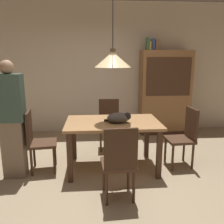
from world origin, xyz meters
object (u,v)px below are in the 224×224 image
(chair_near_front, at_px, (119,160))
(book_brown_thick, at_px, (156,45))
(chair_right_side, at_px, (184,135))
(chair_far_back, at_px, (109,122))
(book_yellow_short, at_px, (149,46))
(book_blue_wide, at_px, (152,44))
(dining_table, at_px, (113,128))
(person_standing, at_px, (12,120))
(pendant_lamp, at_px, (113,59))
(book_green_slim, at_px, (147,44))
(cat_sleeping, at_px, (119,118))
(hutch_bookcase, at_px, (165,94))
(chair_left_side, at_px, (37,139))

(chair_near_front, bearing_deg, book_brown_thick, 67.85)
(chair_right_side, relative_size, chair_far_back, 1.00)
(book_yellow_short, xyz_separation_m, book_blue_wide, (0.06, 0.00, 0.03))
(dining_table, height_order, chair_far_back, chair_far_back)
(book_brown_thick, bearing_deg, chair_far_back, -140.59)
(chair_near_front, distance_m, book_yellow_short, 3.15)
(person_standing, bearing_deg, chair_right_side, 3.49)
(book_yellow_short, height_order, book_brown_thick, book_brown_thick)
(pendant_lamp, bearing_deg, book_green_slim, 63.26)
(book_green_slim, distance_m, book_brown_thick, 0.19)
(chair_near_front, height_order, cat_sleeping, chair_near_front)
(chair_near_front, relative_size, pendant_lamp, 0.72)
(dining_table, relative_size, chair_right_side, 1.51)
(chair_near_front, bearing_deg, pendant_lamp, 90.26)
(cat_sleeping, distance_m, book_green_slim, 2.32)
(pendant_lamp, relative_size, person_standing, 0.78)
(chair_near_front, height_order, person_standing, person_standing)
(book_green_slim, bearing_deg, hutch_bookcase, -0.20)
(dining_table, distance_m, chair_far_back, 0.89)
(cat_sleeping, relative_size, book_green_slim, 1.51)
(dining_table, relative_size, book_green_slim, 5.38)
(book_green_slim, relative_size, person_standing, 0.16)
(dining_table, distance_m, chair_right_side, 1.14)
(dining_table, relative_size, book_yellow_short, 7.00)
(chair_near_front, distance_m, pendant_lamp, 1.45)
(book_green_slim, xyz_separation_m, book_blue_wide, (0.12, 0.00, -0.01))
(chair_left_side, xyz_separation_m, book_yellow_short, (2.07, 1.77, 1.43))
(chair_right_side, height_order, person_standing, person_standing)
(chair_right_side, height_order, cat_sleeping, chair_right_side)
(hutch_bookcase, xyz_separation_m, book_yellow_short, (-0.39, 0.00, 1.05))
(book_yellow_short, bearing_deg, book_blue_wide, 0.00)
(chair_right_side, height_order, book_yellow_short, book_yellow_short)
(dining_table, height_order, chair_right_side, chair_right_side)
(chair_far_back, relative_size, cat_sleeping, 2.38)
(cat_sleeping, distance_m, book_brown_thick, 2.38)
(chair_left_side, relative_size, pendant_lamp, 0.72)
(chair_near_front, xyz_separation_m, cat_sleeping, (0.09, 0.79, 0.32))
(chair_near_front, xyz_separation_m, pendant_lamp, (-0.00, 0.88, 1.15))
(chair_far_back, relative_size, book_blue_wide, 3.88)
(dining_table, bearing_deg, pendant_lamp, 87.32)
(book_brown_thick, bearing_deg, pendant_lamp, -121.47)
(dining_table, relative_size, chair_near_front, 1.51)
(dining_table, height_order, chair_near_front, chair_near_front)
(cat_sleeping, xyz_separation_m, book_yellow_short, (0.85, 1.85, 1.11))
(chair_far_back, height_order, book_brown_thick, book_brown_thick)
(cat_sleeping, height_order, book_blue_wide, book_blue_wide)
(book_yellow_short, bearing_deg, pendant_lamp, -118.04)
(chair_near_front, relative_size, chair_left_side, 1.00)
(book_green_slim, height_order, book_blue_wide, book_green_slim)
(chair_left_side, distance_m, book_blue_wide, 3.13)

